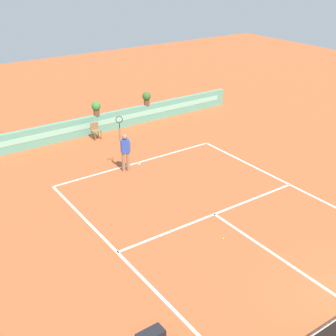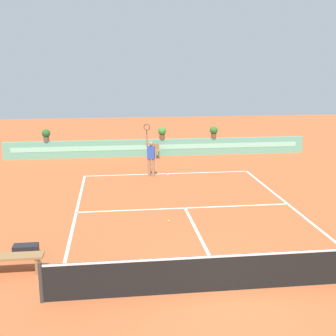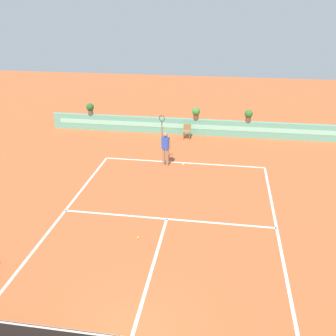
# 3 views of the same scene
# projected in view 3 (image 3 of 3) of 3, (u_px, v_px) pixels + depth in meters

# --- Properties ---
(ground_plane) EXTENTS (60.00, 60.00, 0.00)m
(ground_plane) POSITION_uv_depth(u_px,v_px,m) (165.00, 225.00, 13.99)
(ground_plane) COLOR #B2562D
(court_lines) EXTENTS (8.32, 11.94, 0.01)m
(court_lines) POSITION_uv_depth(u_px,v_px,m) (168.00, 215.00, 14.64)
(court_lines) COLOR white
(court_lines) RESTS_ON ground
(back_wall_barrier) EXTENTS (18.00, 0.21, 1.00)m
(back_wall_barrier) POSITION_uv_depth(u_px,v_px,m) (192.00, 127.00, 23.14)
(back_wall_barrier) COLOR #60A88E
(back_wall_barrier) RESTS_ON ground
(ball_kid_chair) EXTENTS (0.44, 0.44, 0.85)m
(ball_kid_chair) POSITION_uv_depth(u_px,v_px,m) (187.00, 131.00, 22.52)
(ball_kid_chair) COLOR olive
(ball_kid_chair) RESTS_ON ground
(tennis_player) EXTENTS (0.60, 0.32, 2.58)m
(tennis_player) POSITION_uv_depth(u_px,v_px,m) (165.00, 146.00, 18.60)
(tennis_player) COLOR #9E7051
(tennis_player) RESTS_ON ground
(tennis_ball_near_baseline) EXTENTS (0.07, 0.07, 0.07)m
(tennis_ball_near_baseline) POSITION_uv_depth(u_px,v_px,m) (138.00, 238.00, 13.17)
(tennis_ball_near_baseline) COLOR #CCE033
(tennis_ball_near_baseline) RESTS_ON ground
(potted_plant_right) EXTENTS (0.48, 0.48, 0.72)m
(potted_plant_right) POSITION_uv_depth(u_px,v_px,m) (249.00, 115.00, 22.29)
(potted_plant_right) COLOR brown
(potted_plant_right) RESTS_ON back_wall_barrier
(potted_plant_far_left) EXTENTS (0.48, 0.48, 0.72)m
(potted_plant_far_left) POSITION_uv_depth(u_px,v_px,m) (90.00, 108.00, 23.67)
(potted_plant_far_left) COLOR #514C47
(potted_plant_far_left) RESTS_ON back_wall_barrier
(potted_plant_centre) EXTENTS (0.48, 0.48, 0.72)m
(potted_plant_centre) POSITION_uv_depth(u_px,v_px,m) (196.00, 113.00, 22.73)
(potted_plant_centre) COLOR brown
(potted_plant_centre) RESTS_ON back_wall_barrier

